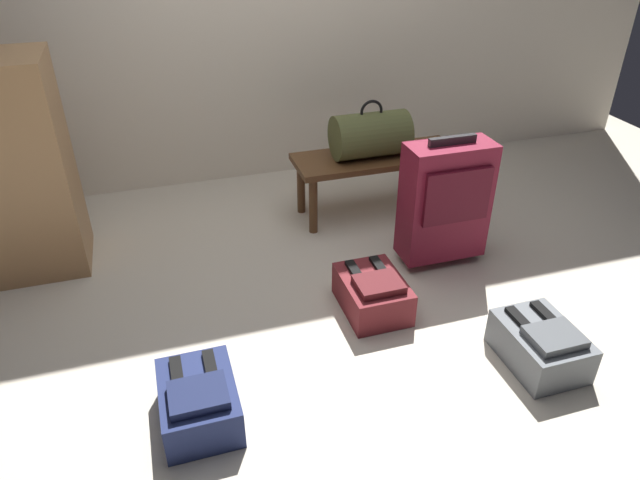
% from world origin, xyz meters
% --- Properties ---
extents(ground_plane, '(6.60, 6.60, 0.00)m').
position_xyz_m(ground_plane, '(0.00, 0.00, 0.00)').
color(ground_plane, beige).
extents(bench, '(1.00, 0.36, 0.38)m').
position_xyz_m(bench, '(0.60, 0.79, 0.32)').
color(bench, brown).
rests_on(bench, ground).
extents(duffel_bag_olive, '(0.44, 0.26, 0.34)m').
position_xyz_m(duffel_bag_olive, '(0.55, 0.79, 0.51)').
color(duffel_bag_olive, '#51562D').
rests_on(duffel_bag_olive, bench).
extents(cell_phone, '(0.07, 0.14, 0.01)m').
position_xyz_m(cell_phone, '(0.98, 0.81, 0.39)').
color(cell_phone, silver).
rests_on(cell_phone, bench).
extents(suitcase_upright_burgundy, '(0.44, 0.23, 0.71)m').
position_xyz_m(suitcase_upright_burgundy, '(0.72, 0.17, 0.36)').
color(suitcase_upright_burgundy, maroon).
rests_on(suitcase_upright_burgundy, ground).
extents(backpack_grey, '(0.28, 0.38, 0.21)m').
position_xyz_m(backpack_grey, '(0.76, -0.67, 0.09)').
color(backpack_grey, slate).
rests_on(backpack_grey, ground).
extents(backpack_maroon, '(0.28, 0.38, 0.21)m').
position_xyz_m(backpack_maroon, '(0.22, -0.13, 0.09)').
color(backpack_maroon, maroon).
rests_on(backpack_maroon, ground).
extents(backpack_navy, '(0.28, 0.38, 0.21)m').
position_xyz_m(backpack_navy, '(-0.65, -0.56, 0.09)').
color(backpack_navy, navy).
rests_on(backpack_navy, ground).
extents(side_cabinet, '(0.56, 0.44, 1.10)m').
position_xyz_m(side_cabinet, '(-1.36, 0.78, 0.55)').
color(side_cabinet, '#A87A4C').
rests_on(side_cabinet, ground).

